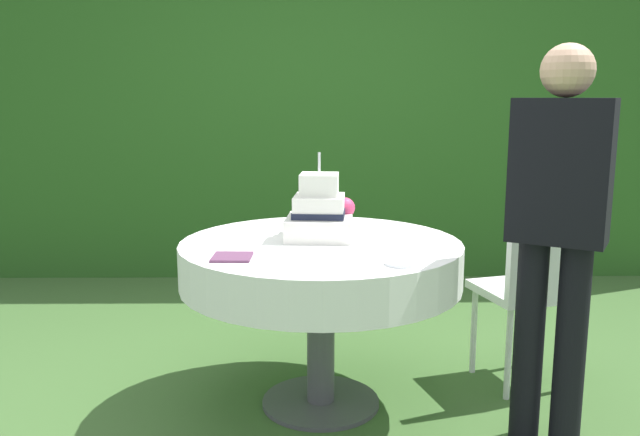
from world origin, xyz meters
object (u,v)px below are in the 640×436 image
serving_plate_far (402,263)px  standing_person (558,222)px  cake_table (321,265)px  napkin_stack (232,257)px  wedding_cake (321,213)px  serving_plate_near (344,220)px  garden_chair (532,281)px

serving_plate_far → standing_person: bearing=3.8°
cake_table → serving_plate_far: bearing=-52.9°
serving_plate_far → napkin_stack: serving_plate_far is taller
standing_person → wedding_cake: bearing=153.9°
serving_plate_near → napkin_stack: serving_plate_near is taller
cake_table → serving_plate_near: (0.13, 0.48, 0.11)m
cake_table → napkin_stack: 0.48m
wedding_cake → serving_plate_near: wedding_cake is taller
cake_table → napkin_stack: size_ratio=8.10×
cake_table → serving_plate_near: serving_plate_near is taller
wedding_cake → standing_person: bearing=-26.1°
serving_plate_far → garden_chair: garden_chair is taller
serving_plate_far → standing_person: 0.63m
cake_table → napkin_stack: (-0.36, -0.30, 0.11)m
wedding_cake → garden_chair: size_ratio=0.44×
wedding_cake → garden_chair: bearing=4.4°
garden_chair → napkin_stack: bearing=-161.6°
serving_plate_near → serving_plate_far: bearing=-78.6°
wedding_cake → serving_plate_near: (0.13, 0.40, -0.11)m
serving_plate_near → wedding_cake: bearing=-107.8°
cake_table → standing_person: standing_person is taller
wedding_cake → serving_plate_near: 0.43m
wedding_cake → garden_chair: wedding_cake is taller
napkin_stack → standing_person: standing_person is taller
cake_table → serving_plate_far: serving_plate_far is taller
serving_plate_near → serving_plate_far: 0.90m
serving_plate_near → standing_person: (0.78, -0.84, 0.15)m
wedding_cake → serving_plate_far: wedding_cake is taller
cake_table → standing_person: bearing=-21.8°
garden_chair → standing_person: (-0.10, -0.52, 0.39)m
serving_plate_far → napkin_stack: 0.67m
wedding_cake → napkin_stack: bearing=-133.4°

